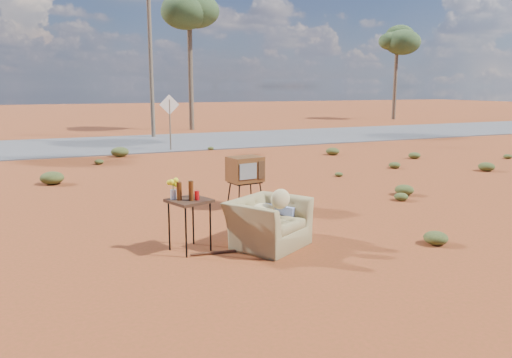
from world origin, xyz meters
name	(u,v)px	position (x,y,z in m)	size (l,w,h in m)	color
ground	(260,239)	(0.00, 0.00, 0.00)	(140.00, 140.00, 0.00)	maroon
highway	(120,144)	(0.00, 15.00, 0.02)	(140.00, 7.00, 0.04)	#565659
armchair	(271,216)	(0.06, -0.29, 0.47)	(1.49, 1.43, 1.01)	olive
tv_unit	(245,170)	(0.63, 2.17, 0.79)	(0.74, 0.63, 1.07)	black
side_table	(186,198)	(-1.26, -0.06, 0.83)	(0.72, 0.72, 1.13)	#331E12
rusty_bar	(240,250)	(-0.52, -0.44, 0.02)	(0.04, 0.04, 1.55)	#4D2814
road_sign	(170,112)	(1.50, 12.00, 1.50)	(0.78, 0.06, 2.19)	brown
eucalyptus_center	(189,15)	(5.00, 21.00, 6.43)	(3.20, 3.20, 7.60)	brown
eucalyptus_right	(397,40)	(22.00, 24.00, 5.94)	(3.20, 3.20, 7.10)	brown
utility_pole_center	(150,52)	(2.00, 17.50, 4.15)	(1.40, 0.20, 8.00)	brown
scrub_patch	(153,187)	(-0.82, 4.41, 0.14)	(17.49, 8.07, 0.33)	#4C5224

